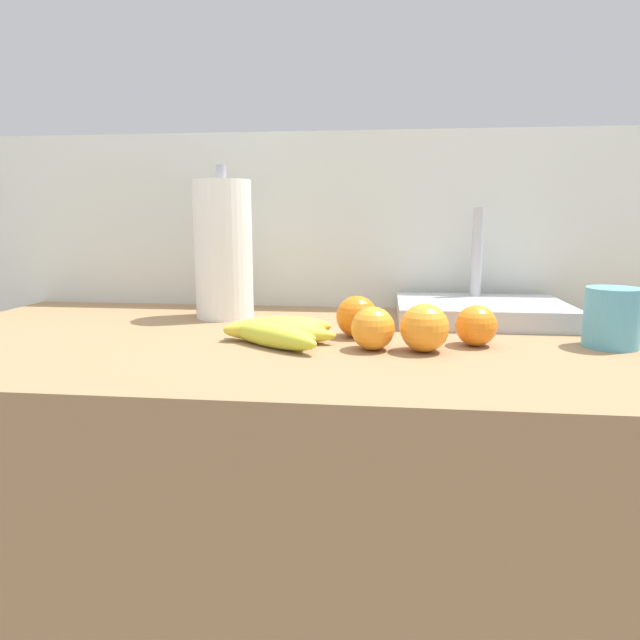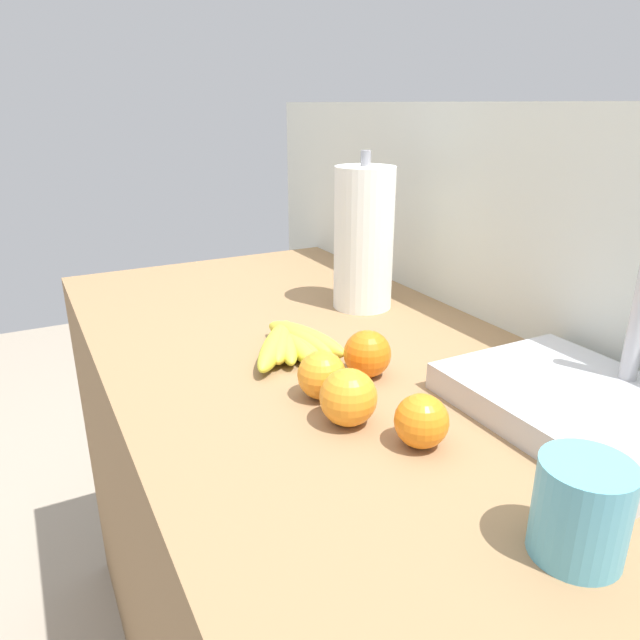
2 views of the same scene
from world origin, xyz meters
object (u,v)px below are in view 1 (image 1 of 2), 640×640
(orange_back_right, at_px, (476,326))
(mug, at_px, (612,318))
(orange_right, at_px, (424,328))
(sink_basin, at_px, (481,310))
(orange_front, at_px, (357,316))
(orange_back_left, at_px, (373,328))
(banana_bunch, at_px, (274,332))
(paper_towel_roll, at_px, (223,250))

(orange_back_right, height_order, mug, mug)
(orange_right, bearing_deg, sink_basin, 64.90)
(sink_basin, xyz_separation_m, mug, (0.17, -0.22, 0.03))
(orange_right, relative_size, orange_front, 1.04)
(orange_back_left, bearing_deg, orange_right, -2.53)
(orange_right, xyz_separation_m, mug, (0.31, 0.07, 0.01))
(mug, bearing_deg, banana_bunch, -176.51)
(orange_front, distance_m, orange_back_right, 0.21)
(orange_right, height_order, mug, mug)
(orange_front, relative_size, mug, 0.75)
(orange_right, relative_size, orange_back_left, 1.09)
(mug, bearing_deg, sink_basin, 128.42)
(orange_right, height_order, orange_front, orange_right)
(orange_back_right, height_order, paper_towel_roll, paper_towel_roll)
(orange_front, distance_m, orange_back_left, 0.10)
(orange_right, xyz_separation_m, orange_back_left, (-0.08, 0.00, -0.00))
(paper_towel_roll, xyz_separation_m, sink_basin, (0.54, 0.02, -0.12))
(banana_bunch, xyz_separation_m, orange_back_left, (0.17, -0.03, 0.02))
(paper_towel_roll, height_order, sink_basin, paper_towel_roll)
(orange_right, distance_m, sink_basin, 0.32)
(banana_bunch, height_order, orange_back_right, orange_back_right)
(orange_back_right, distance_m, mug, 0.22)
(orange_back_right, height_order, orange_back_left, orange_back_left)
(orange_back_left, xyz_separation_m, mug, (0.39, 0.07, 0.01))
(paper_towel_roll, distance_m, sink_basin, 0.55)
(paper_towel_roll, bearing_deg, banana_bunch, -56.93)
(orange_back_right, xyz_separation_m, mug, (0.22, 0.02, 0.02))
(paper_towel_roll, xyz_separation_m, mug, (0.71, -0.20, -0.10))
(orange_back_left, distance_m, paper_towel_roll, 0.43)
(orange_back_right, xyz_separation_m, sink_basin, (0.05, 0.24, -0.01))
(orange_front, relative_size, sink_basin, 0.22)
(sink_basin, height_order, mug, sink_basin)
(banana_bunch, xyz_separation_m, orange_front, (0.14, 0.07, 0.02))
(mug, bearing_deg, orange_front, 175.79)
(orange_back_left, bearing_deg, orange_front, 107.59)
(orange_right, bearing_deg, orange_back_right, 30.87)
(paper_towel_roll, bearing_deg, mug, -15.76)
(orange_right, bearing_deg, orange_back_left, 177.47)
(orange_back_right, bearing_deg, banana_bunch, -176.95)
(banana_bunch, relative_size, mug, 2.09)
(orange_front, bearing_deg, orange_right, -41.67)
(orange_front, bearing_deg, paper_towel_roll, 149.73)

